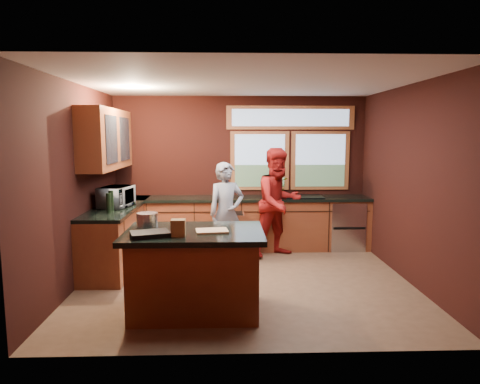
{
  "coord_description": "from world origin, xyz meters",
  "views": [
    {
      "loc": [
        -0.26,
        -5.72,
        2.01
      ],
      "look_at": [
        -0.06,
        0.4,
        1.19
      ],
      "focal_mm": 32.0,
      "sensor_mm": 36.0,
      "label": 1
    }
  ],
  "objects_px": {
    "island": "(195,271)",
    "person_grey": "(226,213)",
    "person_red": "(278,202)",
    "stock_pot": "(147,221)",
    "cutting_board": "(212,231)"
  },
  "relations": [
    {
      "from": "island",
      "to": "person_grey",
      "type": "relative_size",
      "value": 0.97
    },
    {
      "from": "person_grey",
      "to": "cutting_board",
      "type": "height_order",
      "value": "person_grey"
    },
    {
      "from": "cutting_board",
      "to": "island",
      "type": "bearing_deg",
      "value": 165.96
    },
    {
      "from": "cutting_board",
      "to": "stock_pot",
      "type": "distance_m",
      "value": 0.78
    },
    {
      "from": "person_red",
      "to": "stock_pot",
      "type": "distance_m",
      "value": 2.76
    },
    {
      "from": "cutting_board",
      "to": "stock_pot",
      "type": "xyz_separation_m",
      "value": [
        -0.75,
        0.2,
        0.08
      ]
    },
    {
      "from": "island",
      "to": "stock_pot",
      "type": "xyz_separation_m",
      "value": [
        -0.55,
        0.15,
        0.56
      ]
    },
    {
      "from": "person_red",
      "to": "cutting_board",
      "type": "xyz_separation_m",
      "value": [
        -1.03,
        -2.31,
        0.05
      ]
    },
    {
      "from": "person_grey",
      "to": "stock_pot",
      "type": "relative_size",
      "value": 6.64
    },
    {
      "from": "stock_pot",
      "to": "cutting_board",
      "type": "bearing_deg",
      "value": -14.93
    },
    {
      "from": "island",
      "to": "person_grey",
      "type": "xyz_separation_m",
      "value": [
        0.36,
        1.89,
        0.32
      ]
    },
    {
      "from": "cutting_board",
      "to": "stock_pot",
      "type": "height_order",
      "value": "stock_pot"
    },
    {
      "from": "island",
      "to": "person_grey",
      "type": "distance_m",
      "value": 1.95
    },
    {
      "from": "cutting_board",
      "to": "stock_pot",
      "type": "bearing_deg",
      "value": 165.07
    },
    {
      "from": "stock_pot",
      "to": "island",
      "type": "bearing_deg",
      "value": -15.26
    }
  ]
}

